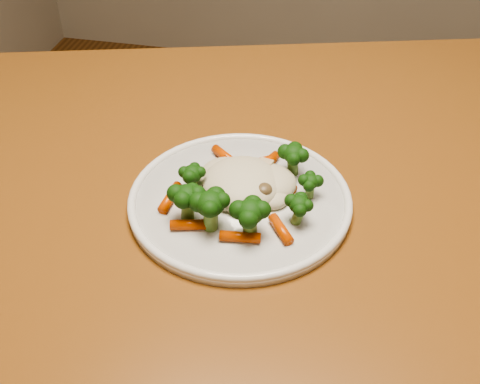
{
  "coord_description": "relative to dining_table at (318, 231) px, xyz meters",
  "views": [
    {
      "loc": [
        -0.15,
        -0.89,
        1.22
      ],
      "look_at": [
        -0.26,
        -0.35,
        0.77
      ],
      "focal_mm": 45.0,
      "sensor_mm": 36.0,
      "label": 1
    }
  ],
  "objects": [
    {
      "name": "meal",
      "position": [
        -0.09,
        -0.1,
        0.14
      ],
      "size": [
        0.18,
        0.18,
        0.05
      ],
      "color": "beige",
      "rests_on": "plate"
    },
    {
      "name": "plate",
      "position": [
        -0.09,
        -0.09,
        0.12
      ],
      "size": [
        0.27,
        0.27,
        0.01
      ],
      "primitive_type": "cylinder",
      "color": "silver",
      "rests_on": "dining_table"
    },
    {
      "name": "dining_table",
      "position": [
        0.0,
        0.0,
        0.0
      ],
      "size": [
        1.25,
        1.0,
        0.75
      ],
      "rotation": [
        0.0,
        0.0,
        0.28
      ],
      "color": "brown",
      "rests_on": "ground"
    }
  ]
}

